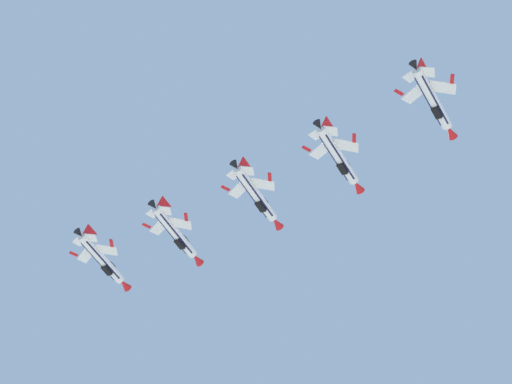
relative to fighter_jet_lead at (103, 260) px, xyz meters
name	(u,v)px	position (x,y,z in m)	size (l,w,h in m)	color
fighter_jet_lead	(103,260)	(0.00, 0.00, 0.00)	(10.85, 14.67, 4.63)	white
fighter_jet_left_wing	(176,233)	(14.11, -6.19, -0.78)	(10.74, 14.67, 4.96)	white
fighter_jet_right_wing	(257,195)	(28.85, -14.17, -1.22)	(10.78, 14.67, 4.86)	white
fighter_jet_left_outer	(339,157)	(42.87, -21.77, -1.69)	(10.68, 14.67, 5.09)	white
fighter_jet_right_outer	(433,100)	(58.01, -31.45, -0.82)	(10.69, 14.67, 5.08)	white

